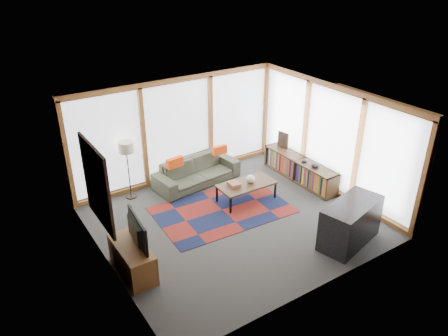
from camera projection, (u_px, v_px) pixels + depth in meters
ground at (234, 221)px, 9.38m from camera, size 5.50×5.50×0.00m
room_envelope at (239, 141)px, 9.35m from camera, size 5.52×5.02×2.62m
rug at (222, 210)px, 9.76m from camera, size 3.00×2.02×0.01m
sofa at (197, 172)px, 10.76m from camera, size 2.23×1.07×0.63m
pillow_left at (175, 162)px, 10.24m from camera, size 0.43×0.17×0.23m
pillow_right at (220, 150)px, 10.91m from camera, size 0.39×0.13×0.21m
floor_lamp at (128, 170)px, 9.96m from camera, size 0.36×0.36×1.41m
coffee_table at (246, 192)px, 10.06m from camera, size 1.32×0.68×0.44m
book_stack at (234, 184)px, 9.82m from camera, size 0.23×0.28×0.09m
vase at (251, 179)px, 9.96m from camera, size 0.21×0.21×0.18m
bookshelf at (300, 169)px, 10.93m from camera, size 0.42×2.31×0.58m
bowl_a at (315, 165)px, 10.37m from camera, size 0.26×0.26×0.10m
bowl_b at (304, 161)px, 10.62m from camera, size 0.16×0.16×0.07m
shelf_picture at (283, 140)px, 11.34m from camera, size 0.10×0.33×0.43m
tv_console at (133, 259)px, 7.76m from camera, size 0.48×1.15×0.58m
television at (132, 231)px, 7.55m from camera, size 0.21×0.95×0.54m
bar_counter at (350, 223)px, 8.52m from camera, size 1.50×0.96×0.88m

